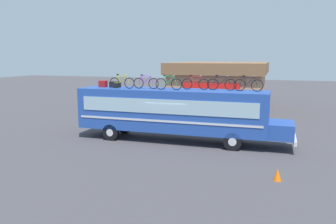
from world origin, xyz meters
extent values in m
plane|color=#423F44|center=(0.00, 0.00, 0.00)|extent=(120.00, 120.00, 0.00)
cube|color=#23479E|center=(0.00, 0.00, 1.92)|extent=(11.45, 2.33, 2.48)
cube|color=#23479E|center=(6.39, 0.00, 1.11)|extent=(1.34, 2.15, 0.85)
cube|color=#99B7C6|center=(0.00, -1.18, 2.28)|extent=(10.53, 0.04, 0.83)
cube|color=#99B7C6|center=(0.00, 1.18, 2.28)|extent=(10.53, 0.04, 0.83)
cube|color=silver|center=(0.00, -1.19, 1.43)|extent=(10.99, 0.03, 0.12)
cube|color=silver|center=(0.00, 1.19, 1.43)|extent=(10.99, 0.03, 0.12)
cube|color=silver|center=(7.12, 0.00, 0.60)|extent=(0.16, 2.22, 0.24)
cylinder|color=black|center=(3.89, -1.03, 0.50)|extent=(1.01, 0.28, 1.01)
cylinder|color=silver|center=(3.89, -1.03, 0.50)|extent=(0.45, 0.30, 0.45)
cylinder|color=black|center=(3.89, 1.03, 0.50)|extent=(1.01, 0.28, 1.01)
cylinder|color=silver|center=(3.89, 1.03, 0.50)|extent=(0.45, 0.30, 0.45)
cylinder|color=black|center=(-3.55, -1.03, 0.50)|extent=(1.01, 0.28, 1.01)
cylinder|color=silver|center=(-3.55, -1.03, 0.50)|extent=(0.45, 0.30, 0.45)
cylinder|color=black|center=(-3.55, 1.03, 0.50)|extent=(1.01, 0.28, 1.01)
cylinder|color=silver|center=(-3.55, 1.03, 0.50)|extent=(0.45, 0.30, 0.45)
cube|color=maroon|center=(-4.65, 0.19, 3.37)|extent=(0.46, 0.39, 0.41)
cube|color=black|center=(-3.81, 0.25, 3.35)|extent=(0.68, 0.34, 0.37)
torus|color=black|center=(-3.57, -0.29, 3.50)|extent=(0.67, 0.04, 0.67)
torus|color=black|center=(-2.57, -0.29, 3.50)|extent=(0.67, 0.04, 0.67)
cylinder|color=#B2B20C|center=(-3.27, -0.29, 3.75)|extent=(0.19, 0.04, 0.47)
cylinder|color=#B2B20C|center=(-2.97, -0.29, 3.73)|extent=(0.46, 0.04, 0.46)
cylinder|color=#B2B20C|center=(-3.05, -0.29, 3.96)|extent=(0.60, 0.04, 0.07)
cylinder|color=#B2B20C|center=(-3.38, -0.29, 3.51)|extent=(0.38, 0.03, 0.05)
cylinder|color=#B2B20C|center=(-3.46, -0.29, 3.74)|extent=(0.25, 0.03, 0.49)
cylinder|color=#B2B20C|center=(-2.66, -0.29, 3.72)|extent=(0.21, 0.03, 0.46)
cylinder|color=silver|center=(-2.75, -0.29, 4.00)|extent=(0.03, 0.44, 0.03)
ellipsoid|color=black|center=(-3.35, -0.29, 4.02)|extent=(0.20, 0.08, 0.06)
torus|color=black|center=(-2.07, -0.04, 3.49)|extent=(0.65, 0.04, 0.65)
torus|color=black|center=(-1.09, -0.04, 3.49)|extent=(0.65, 0.04, 0.65)
cylinder|color=purple|center=(-1.77, -0.04, 3.73)|extent=(0.19, 0.04, 0.46)
cylinder|color=purple|center=(-1.48, -0.04, 3.72)|extent=(0.46, 0.04, 0.45)
cylinder|color=purple|center=(-1.56, -0.04, 3.95)|extent=(0.59, 0.04, 0.07)
cylinder|color=purple|center=(-1.88, -0.04, 3.50)|extent=(0.37, 0.03, 0.05)
cylinder|color=purple|center=(-1.96, -0.04, 3.72)|extent=(0.24, 0.03, 0.48)
cylinder|color=purple|center=(-1.18, -0.04, 3.71)|extent=(0.21, 0.03, 0.45)
cylinder|color=silver|center=(-1.26, -0.04, 3.98)|extent=(0.03, 0.44, 0.03)
ellipsoid|color=black|center=(-1.85, -0.04, 4.00)|extent=(0.20, 0.08, 0.06)
torus|color=black|center=(-0.52, -0.28, 3.50)|extent=(0.67, 0.04, 0.67)
torus|color=black|center=(0.45, -0.28, 3.50)|extent=(0.67, 0.04, 0.67)
cylinder|color=green|center=(-0.23, -0.28, 3.75)|extent=(0.19, 0.04, 0.48)
cylinder|color=green|center=(0.06, -0.28, 3.74)|extent=(0.45, 0.04, 0.46)
cylinder|color=green|center=(-0.02, -0.28, 3.97)|extent=(0.58, 0.04, 0.07)
cylinder|color=green|center=(-0.34, -0.28, 3.51)|extent=(0.37, 0.03, 0.05)
cylinder|color=green|center=(-0.42, -0.28, 3.74)|extent=(0.24, 0.03, 0.50)
cylinder|color=green|center=(0.36, -0.28, 3.73)|extent=(0.20, 0.03, 0.47)
cylinder|color=silver|center=(0.27, -0.28, 4.01)|extent=(0.03, 0.44, 0.03)
ellipsoid|color=black|center=(-0.31, -0.28, 4.03)|extent=(0.20, 0.08, 0.06)
torus|color=black|center=(0.92, 0.35, 3.49)|extent=(0.65, 0.04, 0.65)
torus|color=black|center=(1.94, 0.35, 3.49)|extent=(0.65, 0.04, 0.65)
cylinder|color=red|center=(1.23, 0.35, 3.73)|extent=(0.20, 0.04, 0.46)
cylinder|color=red|center=(1.53, 0.35, 3.72)|extent=(0.47, 0.04, 0.45)
cylinder|color=red|center=(1.45, 0.35, 3.94)|extent=(0.62, 0.04, 0.07)
cylinder|color=red|center=(1.11, 0.35, 3.50)|extent=(0.39, 0.03, 0.05)
cylinder|color=red|center=(1.03, 0.35, 3.72)|extent=(0.25, 0.03, 0.48)
cylinder|color=red|center=(1.85, 0.35, 3.71)|extent=(0.21, 0.03, 0.45)
cylinder|color=silver|center=(1.76, 0.35, 3.98)|extent=(0.03, 0.44, 0.03)
ellipsoid|color=black|center=(1.14, 0.35, 4.00)|extent=(0.20, 0.08, 0.06)
torus|color=black|center=(2.47, 0.39, 3.50)|extent=(0.67, 0.04, 0.67)
torus|color=black|center=(3.50, 0.39, 3.50)|extent=(0.67, 0.04, 0.67)
cylinder|color=black|center=(2.78, 0.39, 3.75)|extent=(0.20, 0.04, 0.48)
cylinder|color=black|center=(3.09, 0.39, 3.74)|extent=(0.48, 0.04, 0.46)
cylinder|color=black|center=(3.00, 0.39, 3.97)|extent=(0.62, 0.04, 0.07)
cylinder|color=black|center=(2.66, 0.39, 3.51)|extent=(0.39, 0.03, 0.05)
cylinder|color=black|center=(2.58, 0.39, 3.74)|extent=(0.25, 0.03, 0.50)
cylinder|color=black|center=(3.40, 0.39, 3.73)|extent=(0.22, 0.03, 0.47)
cylinder|color=silver|center=(3.31, 0.39, 4.00)|extent=(0.03, 0.44, 0.03)
ellipsoid|color=black|center=(2.69, 0.39, 4.02)|extent=(0.20, 0.08, 0.06)
torus|color=black|center=(4.02, 0.26, 3.50)|extent=(0.68, 0.04, 0.68)
torus|color=black|center=(5.00, 0.26, 3.50)|extent=(0.68, 0.04, 0.68)
cylinder|color=black|center=(4.32, 0.26, 3.76)|extent=(0.19, 0.04, 0.48)
cylinder|color=black|center=(4.61, 0.26, 3.74)|extent=(0.46, 0.04, 0.47)
cylinder|color=black|center=(4.53, 0.26, 3.98)|extent=(0.59, 0.04, 0.07)
cylinder|color=black|center=(4.21, 0.26, 3.51)|extent=(0.37, 0.03, 0.05)
cylinder|color=black|center=(4.13, 0.26, 3.75)|extent=(0.24, 0.03, 0.50)
cylinder|color=black|center=(4.91, 0.26, 3.73)|extent=(0.21, 0.03, 0.47)
cylinder|color=silver|center=(4.82, 0.26, 4.01)|extent=(0.03, 0.44, 0.03)
ellipsoid|color=black|center=(4.24, 0.26, 4.03)|extent=(0.20, 0.08, 0.06)
cube|color=tan|center=(0.68, 13.90, 1.76)|extent=(8.17, 9.26, 3.53)
cube|color=brown|center=(0.68, 13.90, 4.05)|extent=(8.82, 10.00, 1.03)
cube|color=red|center=(0.68, 9.17, 2.54)|extent=(4.90, 0.16, 0.70)
cone|color=orange|center=(6.27, -5.12, 0.26)|extent=(0.33, 0.33, 0.52)
camera|label=1|loc=(6.10, -19.31, 5.08)|focal=36.23mm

